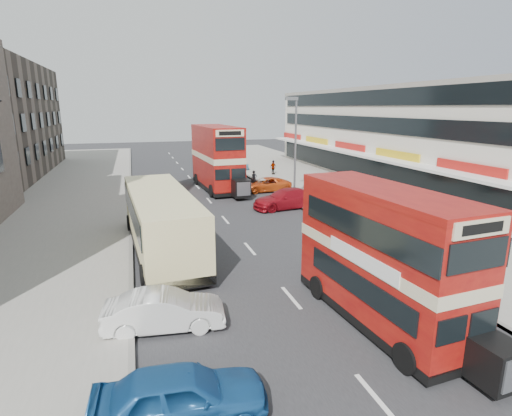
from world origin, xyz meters
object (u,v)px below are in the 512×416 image
object	(u,v)px
car_left_near	(181,395)
pedestrian_near	(332,193)
bus_second	(217,158)
bus_main	(383,256)
car_right_a	(286,199)
cyclist	(254,184)
car_left_front	(164,311)
car_right_b	(266,185)
pedestrian_far	(273,167)
coach	(161,219)
car_right_c	(234,167)
street_lamp	(295,141)

from	to	relation	value
car_left_near	pedestrian_near	xyz separation A→B (m)	(13.41, 18.44, 0.41)
bus_second	bus_main	bearing A→B (deg)	88.37
bus_second	car_right_a	bearing A→B (deg)	108.58
bus_second	cyclist	distance (m)	4.15
car_left_front	cyclist	bearing A→B (deg)	-17.48
bus_main	car_right_b	xyz separation A→B (m)	(3.27, 22.75, -1.81)
car_right_b	pedestrian_far	bearing A→B (deg)	156.41
pedestrian_near	coach	bearing A→B (deg)	13.24
pedestrian_near	car_left_front	bearing A→B (deg)	34.17
bus_main	car_right_b	distance (m)	23.06
car_left_front	pedestrian_near	distance (m)	19.45
car_left_near	cyclist	world-z (taller)	cyclist
pedestrian_near	cyclist	xyz separation A→B (m)	(-3.87, 7.52, -0.51)
cyclist	car_right_c	bearing A→B (deg)	83.56
car_right_b	cyclist	world-z (taller)	cyclist
car_left_near	car_left_front	xyz separation A→B (m)	(-0.05, 4.42, -0.05)
bus_second	car_left_front	distance (m)	24.31
bus_second	pedestrian_near	world-z (taller)	bus_second
car_left_front	car_right_c	bearing A→B (deg)	-11.13
pedestrian_near	cyclist	world-z (taller)	pedestrian_near
bus_main	cyclist	xyz separation A→B (m)	(2.32, 23.21, -1.82)
coach	cyclist	distance (m)	16.42
bus_second	car_right_b	bearing A→B (deg)	147.62
coach	pedestrian_near	size ratio (longest dim) A/B	5.84
street_lamp	car_left_front	xyz separation A→B (m)	(-11.51, -16.89, -4.12)
car_left_front	car_right_b	bearing A→B (deg)	-20.05
car_left_front	cyclist	distance (m)	23.58
car_left_front	pedestrian_near	xyz separation A→B (m)	(13.46, 14.03, 0.45)
street_lamp	car_right_b	size ratio (longest dim) A/B	1.81
car_right_c	coach	bearing A→B (deg)	-22.70
street_lamp	bus_main	bearing A→B (deg)	-102.86
car_right_b	bus_second	bearing A→B (deg)	-119.35
bus_main	pedestrian_near	xyz separation A→B (m)	(6.19, 15.69, -1.31)
street_lamp	cyclist	size ratio (longest dim) A/B	4.35
bus_second	car_left_near	size ratio (longest dim) A/B	2.42
street_lamp	car_right_c	size ratio (longest dim) A/B	2.34
bus_main	pedestrian_far	world-z (taller)	bus_main
bus_second	car_right_a	size ratio (longest dim) A/B	2.00
coach	car_right_b	world-z (taller)	coach
pedestrian_far	car_right_c	bearing A→B (deg)	105.45
car_left_front	cyclist	xyz separation A→B (m)	(9.59, 21.55, -0.05)
bus_main	pedestrian_far	xyz separation A→B (m)	(6.75, 30.77, -1.51)
bus_main	car_left_near	world-z (taller)	bus_main
car_left_front	car_right_a	distance (m)	17.80
cyclist	car_right_b	bearing A→B (deg)	-27.47
street_lamp	bus_main	world-z (taller)	street_lamp
car_right_b	car_right_c	bearing A→B (deg)	179.86
car_left_near	car_right_b	size ratio (longest dim) A/B	0.93
car_right_a	pedestrian_near	world-z (taller)	pedestrian_near
bus_second	coach	world-z (taller)	bus_second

